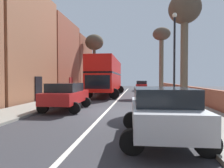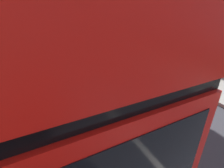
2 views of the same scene
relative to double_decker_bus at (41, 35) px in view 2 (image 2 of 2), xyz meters
The scene contains 2 objects.
double_decker_bus is the anchor object (origin of this frame).
parked_car_red_right_4 11.45m from the double_decker_bus, 68.32° to the left, with size 2.51×4.64×1.61m.
Camera 2 is at (-2.06, 4.09, 3.17)m, focal length 25.87 mm.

